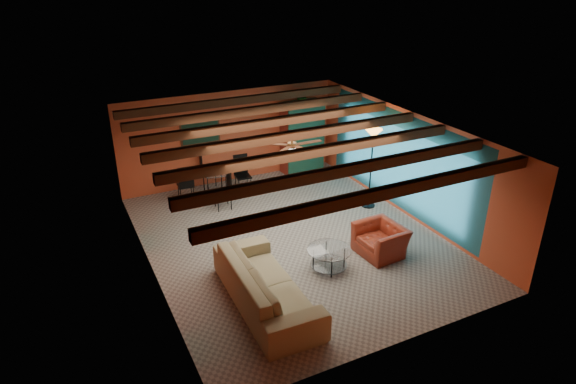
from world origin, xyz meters
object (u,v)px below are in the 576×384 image
dining_table (215,178)px  armchair (381,240)px  sofa (266,284)px  coffee_table (329,259)px  armoire (302,138)px  floor_lamp (371,169)px  vase (213,157)px  potted_plant (302,96)px

dining_table → armchair: bearing=-62.8°
sofa → coffee_table: 1.77m
armoire → dining_table: bearing=-172.0°
floor_lamp → vase: 4.25m
dining_table → sofa: bearing=-97.8°
potted_plant → coffee_table: bearing=-111.7°
coffee_table → vase: size_ratio=5.25×
armchair → coffee_table: size_ratio=1.12×
armoire → potted_plant: 1.32m
armchair → vase: 5.17m
armoire → vase: (-3.04, -0.60, 0.09)m
armchair → dining_table: dining_table is taller
armoire → vase: size_ratio=11.92×
potted_plant → vase: size_ratio=2.73×
armoire → vase: armoire is taller
dining_table → potted_plant: bearing=11.1°
armchair → potted_plant: 5.58m
potted_plant → armoire: bearing=0.0°
armchair → armoire: armoire is taller
armoire → floor_lamp: bearing=-84.7°
floor_lamp → potted_plant: potted_plant is taller
coffee_table → floor_lamp: (2.50, 2.14, 0.84)m
sofa → vase: bearing=-6.2°
sofa → armoire: 6.82m
dining_table → vase: size_ratio=11.51×
floor_lamp → dining_table: bearing=145.1°
vase → potted_plant: bearing=11.1°
coffee_table → armoire: bearing=68.3°
floor_lamp → potted_plant: 3.32m
armchair → sofa: bearing=-83.9°
vase → sofa: bearing=-97.8°
dining_table → armoire: armoire is taller
armoire → potted_plant: (0.00, 0.00, 1.32)m
floor_lamp → vase: floor_lamp is taller
armoire → vase: bearing=-172.0°
armchair → potted_plant: bearing=168.4°
dining_table → armoire: (3.04, 0.60, 0.53)m
sofa → vase: vase is taller
vase → floor_lamp: bearing=-34.9°
vase → armoire: bearing=11.1°
coffee_table → armoire: size_ratio=0.44×
coffee_table → vase: vase is taller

